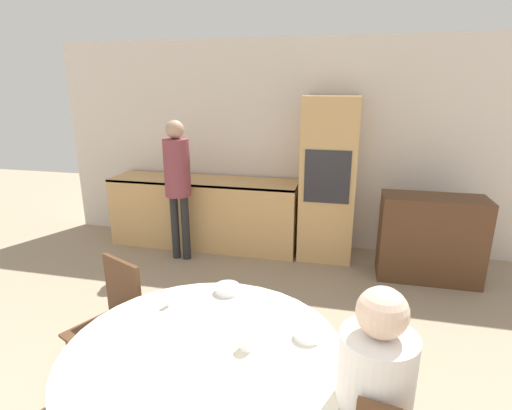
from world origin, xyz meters
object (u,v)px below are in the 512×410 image
Objects in this scene: oven_unit at (328,180)px; chair_far_left at (113,318)px; person_seated at (373,406)px; bowl_centre at (308,334)px; sideboard at (430,238)px; person_standing at (177,175)px; cup at (247,341)px; bowl_near at (227,289)px; dining_table at (206,382)px.

oven_unit reaches higher than chair_far_left.
person_seated is 0.51m from bowl_centre.
oven_unit reaches higher than sideboard.
sideboard is 0.63× the size of person_standing.
oven_unit is 2.10× the size of chair_far_left.
person_standing is at bearing -163.77° from oven_unit.
bowl_centre is at bearing 13.41° from chair_far_left.
chair_far_left is 1.40m from bowl_centre.
chair_far_left is 1.18m from cup.
bowl_near is at bearing 31.77° from chair_far_left.
sideboard is at bearing -18.51° from oven_unit.
chair_far_left reaches higher than bowl_near.
person_standing reaches higher than bowl_centre.
chair_far_left is (-0.85, 0.49, -0.05)m from dining_table.
oven_unit is at bearing 82.11° from dining_table.
bowl_near is (-0.06, 0.59, 0.22)m from dining_table.
dining_table is 1.55× the size of chair_far_left.
chair_far_left is at bearing 158.12° from person_seated.
bowl_centre is at bearing 23.66° from dining_table.
chair_far_left is (-2.41, -2.23, 0.05)m from sideboard.
person_standing is 2.95m from cup.
oven_unit is at bearing 88.78° from chair_far_left.
person_standing is at bearing 121.21° from bowl_near.
sideboard is 0.74× the size of dining_table.
dining_table is 2.94m from person_standing.
dining_table is 9.70× the size of bowl_centre.
person_seated reaches higher than dining_table.
sideboard is 3.28m from chair_far_left.
person_seated is 0.65m from cup.
person_seated is at bearing 3.00° from chair_far_left.
cup is at bearing -151.56° from bowl_centre.
bowl_centre is at bearing -53.28° from person_standing.
cup is 0.33m from bowl_centre.
person_seated is (0.39, -3.27, -0.21)m from oven_unit.
person_standing is at bearing 126.72° from bowl_centre.
sideboard is at bearing 66.95° from bowl_centre.
oven_unit is 3.15m from dining_table.
sideboard is 2.90m from person_standing.
bowl_centre is (0.29, 0.16, -0.02)m from cup.
cup is 0.59m from bowl_near.
cup is at bearing -94.17° from oven_unit.
person_standing reaches higher than sideboard.
oven_unit is 1.49× the size of person_seated.
sideboard reaches higher than bowl_centre.
person_seated is (0.81, -0.18, 0.19)m from dining_table.
oven_unit is at bearing 85.83° from cup.
dining_table is at bearing -119.89° from sideboard.
dining_table is at bearing 167.82° from person_seated.
chair_far_left is 2.22m from person_standing.
cup reaches higher than bowl_near.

